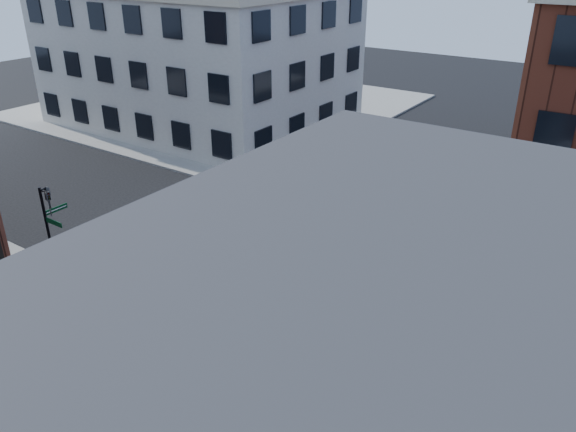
# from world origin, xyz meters

# --- Properties ---
(ground) EXTENTS (120.00, 120.00, 0.00)m
(ground) POSITION_xyz_m (0.00, 0.00, 0.00)
(ground) COLOR black
(ground) RESTS_ON ground
(sidewalk_nw) EXTENTS (30.00, 30.00, 0.15)m
(sidewalk_nw) POSITION_xyz_m (-21.00, 21.00, 0.07)
(sidewalk_nw) COLOR gray
(sidewalk_nw) RESTS_ON ground
(building_nw) EXTENTS (22.00, 16.00, 11.00)m
(building_nw) POSITION_xyz_m (-19.00, 16.00, 5.50)
(building_nw) COLOR beige
(building_nw) RESTS_ON ground
(tree_near) EXTENTS (2.69, 2.69, 4.49)m
(tree_near) POSITION_xyz_m (7.56, 9.98, 3.16)
(tree_near) COLOR black
(tree_near) RESTS_ON ground
(tree_far) EXTENTS (2.43, 2.43, 4.07)m
(tree_far) POSITION_xyz_m (7.56, 15.98, 2.87)
(tree_far) COLOR black
(tree_far) RESTS_ON ground
(signal_pole) EXTENTS (1.29, 1.24, 4.60)m
(signal_pole) POSITION_xyz_m (-6.72, -6.68, 2.86)
(signal_pole) COLOR black
(signal_pole) RESTS_ON ground
(box_truck) EXTENTS (7.93, 3.20, 3.51)m
(box_truck) POSITION_xyz_m (12.50, -2.35, 1.82)
(box_truck) COLOR white
(box_truck) RESTS_ON ground
(traffic_cone) EXTENTS (0.42, 0.42, 0.64)m
(traffic_cone) POSITION_xyz_m (-3.42, -3.97, 0.31)
(traffic_cone) COLOR #E3400A
(traffic_cone) RESTS_ON ground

